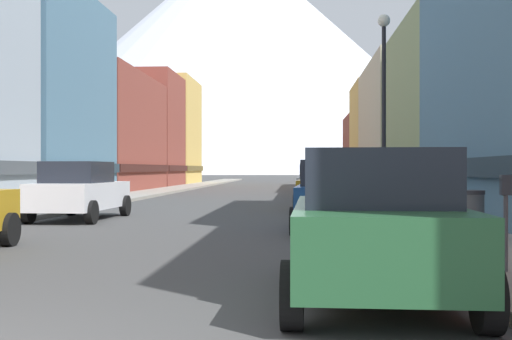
{
  "coord_description": "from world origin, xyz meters",
  "views": [
    {
      "loc": [
        2.91,
        -4.76,
        1.56
      ],
      "look_at": [
        0.33,
        34.16,
        1.49
      ],
      "focal_mm": 45.47,
      "sensor_mm": 36.0,
      "label": 1
    }
  ],
  "objects_px": {
    "car_right_0": "(373,224)",
    "parking_meter_near": "(506,209)",
    "car_left_1": "(80,190)",
    "car_right_2": "(322,186)",
    "pedestrian_0": "(384,185)",
    "streetlamp_right": "(384,85)",
    "car_right_1": "(334,195)",
    "car_right_3": "(316,182)",
    "trash_bin_right": "(470,214)"
  },
  "relations": [
    {
      "from": "car_right_2",
      "to": "parking_meter_near",
      "type": "distance_m",
      "value": 16.0
    },
    {
      "from": "car_right_0",
      "to": "pedestrian_0",
      "type": "xyz_separation_m",
      "value": [
        2.45,
        17.91,
        0.02
      ]
    },
    {
      "from": "car_left_1",
      "to": "car_right_0",
      "type": "relative_size",
      "value": 1.0
    },
    {
      "from": "car_left_1",
      "to": "car_right_3",
      "type": "xyz_separation_m",
      "value": [
        7.6,
        13.39,
        0.0
      ]
    },
    {
      "from": "car_left_1",
      "to": "car_right_3",
      "type": "distance_m",
      "value": 15.39
    },
    {
      "from": "car_right_1",
      "to": "streetlamp_right",
      "type": "relative_size",
      "value": 0.76
    },
    {
      "from": "car_right_0",
      "to": "streetlamp_right",
      "type": "height_order",
      "value": "streetlamp_right"
    },
    {
      "from": "car_left_1",
      "to": "car_right_1",
      "type": "height_order",
      "value": "same"
    },
    {
      "from": "car_right_2",
      "to": "car_right_3",
      "type": "xyz_separation_m",
      "value": [
        -0.0,
        7.85,
        0.0
      ]
    },
    {
      "from": "car_right_2",
      "to": "trash_bin_right",
      "type": "xyz_separation_m",
      "value": [
        2.55,
        -11.69,
        -0.26
      ]
    },
    {
      "from": "car_right_0",
      "to": "parking_meter_near",
      "type": "xyz_separation_m",
      "value": [
        1.95,
        1.27,
        0.11
      ]
    },
    {
      "from": "car_right_3",
      "to": "pedestrian_0",
      "type": "xyz_separation_m",
      "value": [
        2.45,
        -7.09,
        0.02
      ]
    },
    {
      "from": "car_right_0",
      "to": "pedestrian_0",
      "type": "relative_size",
      "value": 2.66
    },
    {
      "from": "car_right_1",
      "to": "car_left_1",
      "type": "bearing_deg",
      "value": 159.37
    },
    {
      "from": "pedestrian_0",
      "to": "car_left_1",
      "type": "bearing_deg",
      "value": -147.94
    },
    {
      "from": "car_left_1",
      "to": "pedestrian_0",
      "type": "bearing_deg",
      "value": 32.06
    },
    {
      "from": "parking_meter_near",
      "to": "trash_bin_right",
      "type": "xyz_separation_m",
      "value": [
        0.6,
        4.19,
        -0.37
      ]
    },
    {
      "from": "trash_bin_right",
      "to": "car_left_1",
      "type": "bearing_deg",
      "value": 148.77
    },
    {
      "from": "car_left_1",
      "to": "car_right_0",
      "type": "xyz_separation_m",
      "value": [
        7.6,
        -11.62,
        0.0
      ]
    },
    {
      "from": "car_left_1",
      "to": "car_right_3",
      "type": "relative_size",
      "value": 0.99
    },
    {
      "from": "car_right_0",
      "to": "car_right_1",
      "type": "height_order",
      "value": "same"
    },
    {
      "from": "car_left_1",
      "to": "car_right_0",
      "type": "distance_m",
      "value": 13.88
    },
    {
      "from": "car_left_1",
      "to": "trash_bin_right",
      "type": "bearing_deg",
      "value": -31.23
    },
    {
      "from": "car_left_1",
      "to": "streetlamp_right",
      "type": "height_order",
      "value": "streetlamp_right"
    },
    {
      "from": "car_right_0",
      "to": "trash_bin_right",
      "type": "xyz_separation_m",
      "value": [
        2.55,
        5.46,
        -0.26
      ]
    },
    {
      "from": "pedestrian_0",
      "to": "parking_meter_near",
      "type": "bearing_deg",
      "value": -91.72
    },
    {
      "from": "parking_meter_near",
      "to": "streetlamp_right",
      "type": "height_order",
      "value": "streetlamp_right"
    },
    {
      "from": "car_right_0",
      "to": "trash_bin_right",
      "type": "bearing_deg",
      "value": 64.96
    },
    {
      "from": "pedestrian_0",
      "to": "streetlamp_right",
      "type": "height_order",
      "value": "streetlamp_right"
    },
    {
      "from": "car_right_0",
      "to": "streetlamp_right",
      "type": "relative_size",
      "value": 0.76
    },
    {
      "from": "car_right_3",
      "to": "pedestrian_0",
      "type": "distance_m",
      "value": 7.51
    },
    {
      "from": "car_right_1",
      "to": "car_right_2",
      "type": "height_order",
      "value": "same"
    },
    {
      "from": "car_right_3",
      "to": "pedestrian_0",
      "type": "height_order",
      "value": "pedestrian_0"
    },
    {
      "from": "car_right_3",
      "to": "car_left_1",
      "type": "bearing_deg",
      "value": -119.58
    },
    {
      "from": "car_right_1",
      "to": "car_right_0",
      "type": "bearing_deg",
      "value": -89.99
    },
    {
      "from": "pedestrian_0",
      "to": "car_right_1",
      "type": "bearing_deg",
      "value": -105.0
    },
    {
      "from": "parking_meter_near",
      "to": "car_right_0",
      "type": "bearing_deg",
      "value": -146.91
    },
    {
      "from": "car_right_3",
      "to": "pedestrian_0",
      "type": "bearing_deg",
      "value": -70.93
    },
    {
      "from": "car_right_3",
      "to": "car_right_2",
      "type": "bearing_deg",
      "value": -90.0
    },
    {
      "from": "car_right_1",
      "to": "streetlamp_right",
      "type": "xyz_separation_m",
      "value": [
        1.55,
        2.24,
        3.09
      ]
    },
    {
      "from": "trash_bin_right",
      "to": "streetlamp_right",
      "type": "distance_m",
      "value": 6.54
    },
    {
      "from": "car_left_1",
      "to": "trash_bin_right",
      "type": "height_order",
      "value": "car_left_1"
    },
    {
      "from": "car_right_2",
      "to": "car_right_3",
      "type": "bearing_deg",
      "value": 90.0
    },
    {
      "from": "car_right_2",
      "to": "pedestrian_0",
      "type": "xyz_separation_m",
      "value": [
        2.45,
        0.76,
        0.02
      ]
    },
    {
      "from": "car_right_3",
      "to": "trash_bin_right",
      "type": "distance_m",
      "value": 19.71
    },
    {
      "from": "parking_meter_near",
      "to": "car_right_1",
      "type": "bearing_deg",
      "value": 104.63
    },
    {
      "from": "car_right_1",
      "to": "car_right_3",
      "type": "relative_size",
      "value": 1.0
    },
    {
      "from": "parking_meter_near",
      "to": "trash_bin_right",
      "type": "bearing_deg",
      "value": 81.85
    },
    {
      "from": "car_right_1",
      "to": "car_right_3",
      "type": "xyz_separation_m",
      "value": [
        0.0,
        16.25,
        0.0
      ]
    },
    {
      "from": "car_right_3",
      "to": "trash_bin_right",
      "type": "relative_size",
      "value": 4.56
    }
  ]
}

